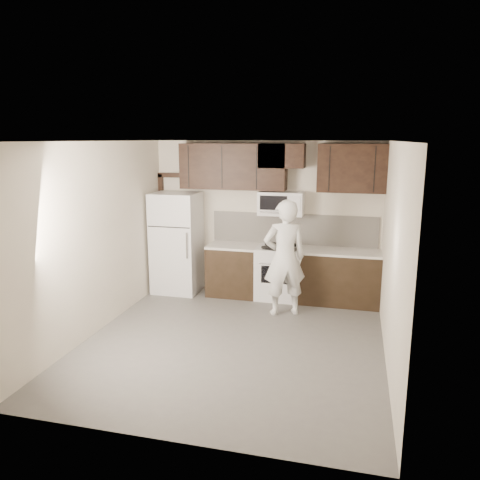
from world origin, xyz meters
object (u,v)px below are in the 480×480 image
at_px(microwave, 281,203).
at_px(refrigerator, 177,243).
at_px(person, 285,258).
at_px(stove, 279,272).

relative_size(microwave, refrigerator, 0.42).
height_order(microwave, refrigerator, microwave).
distance_m(microwave, refrigerator, 2.00).
height_order(microwave, person, microwave).
relative_size(refrigerator, person, 0.98).
xyz_separation_m(stove, microwave, (-0.00, 0.12, 1.19)).
distance_m(stove, refrigerator, 1.90).
bearing_deg(microwave, refrigerator, -174.85).
bearing_deg(stove, refrigerator, -178.49).
xyz_separation_m(refrigerator, person, (2.06, -0.69, 0.02)).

